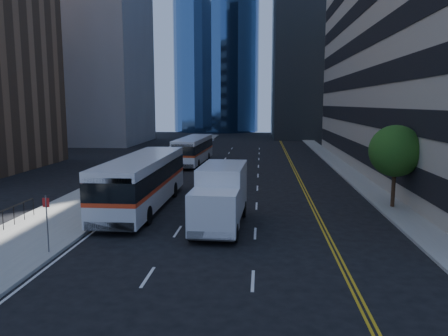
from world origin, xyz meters
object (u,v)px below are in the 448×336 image
street_tree (395,151)px  bus_rear (193,149)px  box_truck (221,195)px  bus_front (143,180)px

street_tree → bus_rear: street_tree is taller
bus_rear → box_truck: box_truck is taller
street_tree → bus_front: size_ratio=0.40×
street_tree → box_truck: 11.63m
bus_front → box_truck: (5.23, -3.77, -0.08)m
bus_front → box_truck: 6.45m
bus_front → bus_rear: bearing=90.2°
bus_rear → box_truck: bearing=-75.4°
bus_front → box_truck: size_ratio=1.85×
bus_front → street_tree: bearing=4.3°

